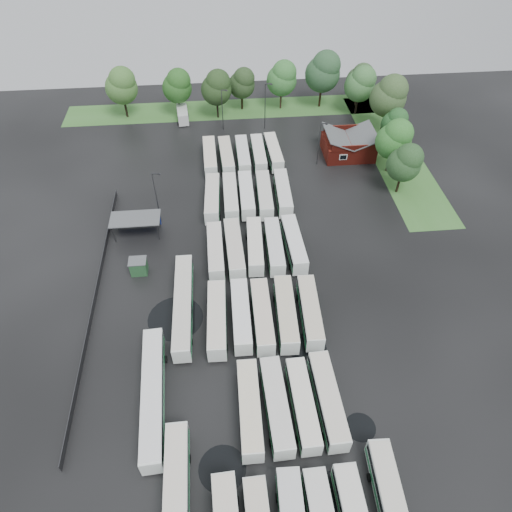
{
  "coord_description": "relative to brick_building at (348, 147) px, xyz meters",
  "views": [
    {
      "loc": [
        -2.63,
        -37.66,
        52.2
      ],
      "look_at": [
        2.0,
        12.0,
        2.5
      ],
      "focal_mm": 32.0,
      "sensor_mm": 36.0,
      "label": 1
    }
  ],
  "objects": [
    {
      "name": "ground",
      "position": [
        -24.0,
        -42.77,
        -1.87
      ],
      "size": [
        160.0,
        160.0,
        0.0
      ],
      "primitive_type": "plane",
      "color": "black",
      "rests_on": "ground"
    },
    {
      "name": "brick_building",
      "position": [
        0.0,
        0.0,
        0.0
      ],
      "size": [
        10.07,
        8.6,
        5.39
      ],
      "color": "maroon",
      "rests_on": "ground"
    },
    {
      "name": "wash_shed",
      "position": [
        -41.2,
        -20.74,
        1.12
      ],
      "size": [
        8.2,
        4.2,
        3.58
      ],
      "color": "#2D2D30",
      "rests_on": "ground"
    },
    {
      "name": "utility_hut",
      "position": [
        -40.2,
        -30.17,
        -0.55
      ],
      "size": [
        2.7,
        2.2,
        2.62
      ],
      "color": "#214D29",
      "rests_on": "ground"
    },
    {
      "name": "grass_strip_north",
      "position": [
        -22.0,
        22.03,
        -1.86
      ],
      "size": [
        80.0,
        10.0,
        0.01
      ],
      "primitive_type": "cube",
      "color": "#386D2B",
      "rests_on": "ground"
    },
    {
      "name": "grass_strip_east",
      "position": [
        10.0,
        0.03,
        -1.86
      ],
      "size": [
        10.0,
        50.0,
        0.01
      ],
      "primitive_type": "cube",
      "color": "#386D2B",
      "rests_on": "ground"
    },
    {
      "name": "west_fence",
      "position": [
        -46.2,
        -34.77,
        -1.27
      ],
      "size": [
        0.1,
        50.0,
        1.2
      ],
      "primitive_type": "cube",
      "color": "#2D2D30",
      "rests_on": "ground"
    },
    {
      "name": "bus_r1c1",
      "position": [
        -25.02,
        -55.24,
        -0.08
      ],
      "size": [
        2.66,
        11.72,
        3.25
      ],
      "rotation": [
        0.0,
        0.0,
        -0.01
      ],
      "color": "silver",
      "rests_on": "ground"
    },
    {
      "name": "bus_r1c2",
      "position": [
        -21.85,
        -55.17,
        -0.07
      ],
      "size": [
        2.9,
        11.82,
        3.27
      ],
      "rotation": [
        0.0,
        0.0,
        0.04
      ],
      "color": "silver",
      "rests_on": "ground"
    },
    {
      "name": "bus_r1c3",
      "position": [
        -18.73,
        -55.29,
        -0.14
      ],
      "size": [
        2.65,
        11.3,
        3.13
      ],
      "rotation": [
        0.0,
        0.0,
        0.02
      ],
      "color": "silver",
      "rests_on": "ground"
    },
    {
      "name": "bus_r1c4",
      "position": [
        -15.67,
        -54.99,
        -0.06
      ],
      "size": [
        2.82,
        11.84,
        3.28
      ],
      "rotation": [
        0.0,
        0.0,
        0.03
      ],
      "color": "silver",
      "rests_on": "ground"
    },
    {
      "name": "bus_r2c0",
      "position": [
        -28.43,
        -41.81,
        -0.05
      ],
      "size": [
        2.89,
        11.96,
        3.31
      ],
      "rotation": [
        0.0,
        0.0,
        -0.03
      ],
      "color": "silver",
      "rests_on": "ground"
    },
    {
      "name": "bus_r2c1",
      "position": [
        -25.07,
        -41.45,
        -0.11
      ],
      "size": [
        2.55,
        11.47,
        3.19
      ],
      "rotation": [
        0.0,
        0.0,
        -0.01
      ],
      "color": "silver",
      "rests_on": "ground"
    },
    {
      "name": "bus_r2c2",
      "position": [
        -22.16,
        -41.8,
        -0.08
      ],
      "size": [
        2.57,
        11.66,
        3.24
      ],
      "rotation": [
        0.0,
        0.0,
        -0.01
      ],
      "color": "silver",
      "rests_on": "ground"
    },
    {
      "name": "bus_r2c3",
      "position": [
        -18.84,
        -41.7,
        -0.05
      ],
      "size": [
        3.0,
        11.95,
        3.3
      ],
      "rotation": [
        0.0,
        0.0,
        -0.04
      ],
      "color": "silver",
      "rests_on": "ground"
    },
    {
      "name": "bus_r2c4",
      "position": [
        -15.45,
        -41.69,
        -0.1
      ],
      "size": [
        2.96,
        11.62,
        3.21
      ],
      "rotation": [
        0.0,
        0.0,
        -0.05
      ],
      "color": "silver",
      "rests_on": "ground"
    },
    {
      "name": "bus_r3c0",
      "position": [
        -28.23,
        -28.26,
        -0.14
      ],
      "size": [
        2.54,
        11.33,
        3.15
      ],
      "rotation": [
        0.0,
        0.0,
        0.01
      ],
      "color": "silver",
      "rests_on": "ground"
    },
    {
      "name": "bus_r3c1",
      "position": [
        -25.21,
        -28.1,
        -0.04
      ],
      "size": [
        2.88,
        11.97,
        3.31
      ],
      "rotation": [
        0.0,
        0.0,
        0.03
      ],
      "color": "silver",
      "rests_on": "ground"
    },
    {
      "name": "bus_r3c2",
      "position": [
        -21.89,
        -27.64,
        -0.14
      ],
      "size": [
        2.94,
        11.41,
        3.15
      ],
      "rotation": [
        0.0,
        0.0,
        -0.05
      ],
      "color": "silver",
      "rests_on": "ground"
    },
    {
      "name": "bus_r3c3",
      "position": [
        -18.8,
        -28.04,
        -0.13
      ],
      "size": [
        2.63,
        11.38,
        3.16
      ],
      "rotation": [
        0.0,
        0.0,
        -0.02
      ],
      "color": "silver",
      "rests_on": "ground"
    },
    {
      "name": "bus_r3c4",
      "position": [
        -15.59,
        -27.8,
        -0.09
      ],
      "size": [
        2.86,
        11.66,
        3.22
      ],
      "rotation": [
        0.0,
        0.0,
        0.04
      ],
      "color": "silver",
      "rests_on": "ground"
    },
    {
      "name": "bus_r4c0",
      "position": [
        -28.36,
        -14.67,
        -0.06
      ],
      "size": [
        3.04,
        11.89,
        3.28
      ],
      "rotation": [
        0.0,
        0.0,
        -0.05
      ],
      "color": "silver",
      "rests_on": "ground"
    },
    {
      "name": "bus_r4c1",
      "position": [
        -25.1,
        -14.49,
        -0.1
      ],
      "size": [
        2.53,
        11.54,
        3.21
      ],
      "rotation": [
        0.0,
        0.0,
        -0.01
      ],
      "color": "silver",
      "rests_on": "ground"
    },
    {
      "name": "bus_r4c2",
      "position": [
        -22.19,
        -14.26,
        -0.1
      ],
      "size": [
        2.59,
        11.56,
        3.21
      ],
      "rotation": [
        0.0,
        0.0,
        -0.01
      ],
      "color": "silver",
      "rests_on": "ground"
    },
    {
      "name": "bus_r4c3",
      "position": [
        -18.96,
        -14.5,
        -0.08
      ],
      "size": [
        2.83,
        11.73,
        3.24
      ],
      "rotation": [
        0.0,
        0.0,
        -0.03
      ],
      "color": "silver",
      "rests_on": "ground"
    },
    {
      "name": "bus_r4c4",
      "position": [
        -15.54,
        -14.2,
        -0.1
      ],
      "size": [
        2.79,
        11.63,
        3.22
      ],
      "rotation": [
        0.0,
        0.0,
        -0.03
      ],
      "color": "silver",
      "rests_on": "ground"
    },
    {
      "name": "bus_r5c0",
      "position": [
        -28.51,
        -1.03,
        -0.09
      ],
      "size": [
        2.71,
        11.65,
        3.23
      ],
      "rotation": [
        0.0,
        0.0,
        0.02
      ],
      "color": "silver",
      "rests_on": "ground"
    },
    {
      "name": "bus_r5c1",
      "position": [
        -25.23,
        -1.12,
        -0.12
      ],
      "size": [
        2.93,
        11.51,
        3.18
      ],
      "rotation": [
        0.0,
        0.0,
        0.05
      ],
      "color": "silver",
      "rests_on": "ground"
    },
    {
      "name": "bus_r5c2",
      "position": [
        -21.89,
        -0.91,
        -0.14
      ],
      "size": [
        2.47,
        11.31,
        3.15
      ],
      "rotation": [
        0.0,
        0.0,
        0.01
      ],
      "color": "silver",
      "rests_on": "ground"
    },
    {
      "name": "bus_r5c3",
      "position": [
        -18.69,
        -0.76,
        -0.14
      ],
      "size": [
        2.42,
        11.27,
        3.13
      ],
      "rotation": [
        0.0,
        0.0,
        0.0
      ],
      "color": "silver",
      "rests_on": "ground"
    },
    {
      "name": "bus_r5c4",
      "position": [
        -15.6,
        -0.47,
        -0.12
      ],
      "size": [
        2.9,
        11.5,
        3.17
      ],
      "rotation": [
        0.0,
        0.0,
        0.04
      ],
      "color": "silver",
      "rests_on": "ground"
    },
    {
      "name": "artic_bus_west_a",
      "position": [
        -33.27,
        -65.58,
        -0.06
      ],
      "size": [
        2.7,
        17.61,
        3.26
      ],
      "rotation": [
        0.0,
        0.0,
        0.01
      ],
      "color": "silver",
      "rests_on": "ground"
    },
    {
      "name": "artic_bus_west_b",
      "position": [
        -33.1,
        -38.87,
        -0.08
      ],
      "size": [
        2.56,
        17.38,
        3.22
      ],
      "rotation": [
        0.0,
        0.0,
        -0.01
      ],
      "color": "silver",
      "rests_on": "ground"
    },
    {
      "name": "artic_bus_west_c",
      "position": [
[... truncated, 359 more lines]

